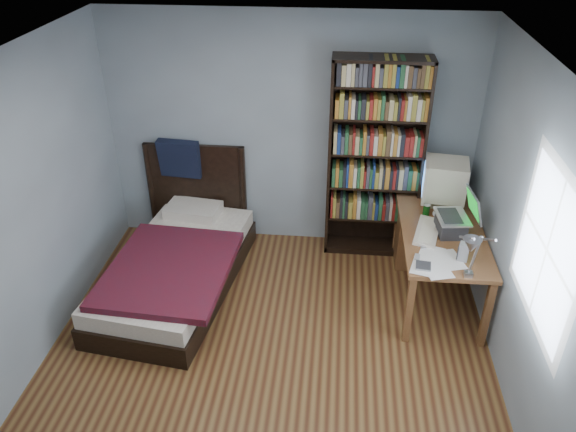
% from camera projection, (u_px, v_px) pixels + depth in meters
% --- Properties ---
extents(room, '(4.20, 4.24, 2.50)m').
position_uv_depth(room, '(266.00, 247.00, 4.00)').
color(room, '#4A2615').
rests_on(room, ground).
extents(desk, '(0.75, 1.49, 0.73)m').
position_uv_depth(desk, '(433.00, 235.00, 5.68)').
color(desk, brown).
rests_on(desk, floor).
extents(crt_monitor, '(0.46, 0.42, 0.47)m').
position_uv_depth(crt_monitor, '(444.00, 180.00, 5.46)').
color(crt_monitor, beige).
rests_on(crt_monitor, desk).
extents(laptop, '(0.38, 0.38, 0.43)m').
position_uv_depth(laptop, '(454.00, 222.00, 5.07)').
color(laptop, '#2D2D30').
rests_on(laptop, desk).
extents(desk_lamp, '(0.25, 0.56, 0.67)m').
position_uv_depth(desk_lamp, '(472.00, 248.00, 3.96)').
color(desk_lamp, '#99999E').
rests_on(desk_lamp, desk).
extents(keyboard, '(0.31, 0.53, 0.05)m').
position_uv_depth(keyboard, '(427.00, 232.00, 5.12)').
color(keyboard, beige).
rests_on(keyboard, desk).
extents(speaker, '(0.10, 0.10, 0.16)m').
position_uv_depth(speaker, '(464.00, 252.00, 4.73)').
color(speaker, gray).
rests_on(speaker, desk).
extents(soda_can, '(0.06, 0.06, 0.12)m').
position_uv_depth(soda_can, '(426.00, 210.00, 5.37)').
color(soda_can, '#07370C').
rests_on(soda_can, desk).
extents(mouse, '(0.06, 0.11, 0.04)m').
position_uv_depth(mouse, '(436.00, 214.00, 5.39)').
color(mouse, silver).
rests_on(mouse, desk).
extents(phone_silver, '(0.05, 0.10, 0.02)m').
position_uv_depth(phone_silver, '(423.00, 246.00, 4.93)').
color(phone_silver, silver).
rests_on(phone_silver, desk).
extents(phone_grey, '(0.06, 0.09, 0.02)m').
position_uv_depth(phone_grey, '(417.00, 257.00, 4.78)').
color(phone_grey, gray).
rests_on(phone_grey, desk).
extents(external_drive, '(0.14, 0.14, 0.03)m').
position_uv_depth(external_drive, '(423.00, 266.00, 4.66)').
color(external_drive, gray).
rests_on(external_drive, desk).
extents(bookshelf, '(0.95, 0.30, 2.11)m').
position_uv_depth(bookshelf, '(375.00, 161.00, 5.68)').
color(bookshelf, black).
rests_on(bookshelf, floor).
extents(bed, '(1.30, 2.19, 1.16)m').
position_uv_depth(bed, '(178.00, 261.00, 5.56)').
color(bed, black).
rests_on(bed, floor).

